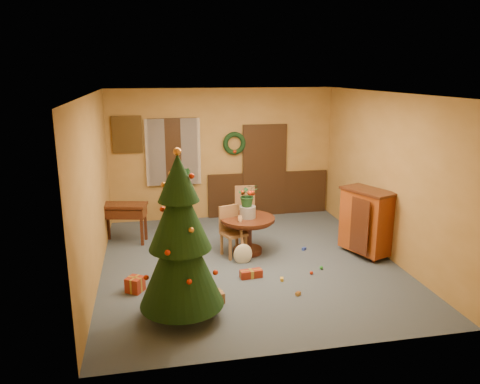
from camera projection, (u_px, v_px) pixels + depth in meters
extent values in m
plane|color=#33424A|center=(249.00, 262.00, 8.18)|extent=(5.50, 5.50, 0.00)
plane|color=silver|center=(250.00, 94.00, 7.45)|extent=(5.50, 5.50, 0.00)
plane|color=olive|center=(223.00, 154.00, 10.43)|extent=(5.00, 0.00, 5.00)
plane|color=olive|center=(302.00, 237.00, 5.20)|extent=(5.00, 0.00, 5.00)
plane|color=olive|center=(94.00, 189.00, 7.34)|extent=(0.00, 5.50, 5.50)
plane|color=olive|center=(387.00, 176.00, 8.29)|extent=(0.00, 5.50, 5.50)
cube|color=black|center=(268.00, 194.00, 10.82)|extent=(2.80, 0.06, 1.00)
cube|color=black|center=(264.00, 171.00, 10.66)|extent=(1.00, 0.08, 2.10)
cube|color=white|center=(264.00, 172.00, 10.70)|extent=(0.80, 0.03, 1.90)
cube|color=black|center=(173.00, 152.00, 10.14)|extent=(1.05, 0.08, 1.45)
cube|color=white|center=(173.00, 152.00, 10.17)|extent=(0.88, 0.03, 1.25)
cube|color=white|center=(155.00, 153.00, 10.02)|extent=(0.42, 0.02, 1.45)
cube|color=white|center=(191.00, 152.00, 10.17)|extent=(0.42, 0.02, 1.45)
torus|color=black|center=(234.00, 143.00, 10.33)|extent=(0.51, 0.11, 0.51)
cube|color=#4C3819|center=(127.00, 134.00, 9.87)|extent=(0.62, 0.05, 0.78)
cube|color=gray|center=(127.00, 134.00, 9.90)|extent=(0.48, 0.02, 0.62)
cylinder|color=black|center=(248.00, 219.00, 8.46)|extent=(0.99, 0.99, 0.05)
cylinder|color=black|center=(248.00, 222.00, 8.47)|extent=(0.88, 0.88, 0.04)
cylinder|color=black|center=(248.00, 235.00, 8.54)|extent=(0.16, 0.16, 0.55)
cylinder|color=black|center=(247.00, 250.00, 8.61)|extent=(0.53, 0.53, 0.09)
cylinder|color=slate|center=(248.00, 212.00, 8.43)|extent=(0.29, 0.29, 0.21)
imported|color=#1E4C23|center=(248.00, 195.00, 8.35)|extent=(0.37, 0.32, 0.42)
cube|color=olive|center=(234.00, 234.00, 8.38)|extent=(0.50, 0.50, 0.05)
cube|color=olive|center=(229.00, 218.00, 8.46)|extent=(0.38, 0.16, 0.47)
cube|color=olive|center=(237.00, 241.00, 8.64)|extent=(0.05, 0.05, 0.40)
cube|color=olive|center=(222.00, 244.00, 8.49)|extent=(0.05, 0.05, 0.40)
cube|color=olive|center=(246.00, 246.00, 8.38)|extent=(0.05, 0.05, 0.40)
cube|color=olive|center=(230.00, 250.00, 8.22)|extent=(0.05, 0.05, 0.40)
cube|color=olive|center=(243.00, 207.00, 9.94)|extent=(0.43, 0.43, 0.05)
cube|color=olive|center=(245.00, 197.00, 9.69)|extent=(0.42, 0.06, 0.49)
cube|color=olive|center=(237.00, 220.00, 9.81)|extent=(0.05, 0.05, 0.43)
cube|color=olive|center=(252.00, 219.00, 9.86)|extent=(0.05, 0.05, 0.43)
cube|color=olive|center=(234.00, 215.00, 10.13)|extent=(0.05, 0.05, 0.43)
cube|color=olive|center=(250.00, 215.00, 10.18)|extent=(0.05, 0.05, 0.43)
cylinder|color=black|center=(185.00, 211.00, 9.65)|extent=(0.11, 0.11, 0.88)
cylinder|color=black|center=(185.00, 190.00, 9.53)|extent=(0.35, 0.35, 0.03)
imported|color=#19471E|center=(184.00, 178.00, 9.47)|extent=(0.29, 0.25, 0.45)
cylinder|color=#382111|center=(183.00, 309.00, 6.33)|extent=(0.14, 0.14, 0.25)
cone|color=black|center=(181.00, 257.00, 6.14)|extent=(1.13, 1.13, 1.33)
cone|color=black|center=(179.00, 213.00, 5.99)|extent=(0.82, 0.82, 0.98)
cone|color=black|center=(178.00, 177.00, 5.87)|extent=(0.53, 0.53, 0.62)
sphere|color=orange|center=(177.00, 152.00, 5.79)|extent=(0.10, 0.10, 0.10)
cube|color=black|center=(123.00, 205.00, 8.97)|extent=(0.95, 0.62, 0.05)
cube|color=black|center=(124.00, 212.00, 9.00)|extent=(0.89, 0.57, 0.18)
cube|color=black|center=(105.00, 226.00, 9.00)|extent=(0.12, 0.31, 0.72)
cube|color=black|center=(144.00, 223.00, 9.14)|extent=(0.12, 0.31, 0.72)
cube|color=#551A09|center=(366.00, 221.00, 8.40)|extent=(0.75, 1.00, 1.11)
cube|color=black|center=(368.00, 191.00, 8.25)|extent=(0.82, 1.07, 0.04)
cylinder|color=black|center=(374.00, 260.00, 8.19)|extent=(0.06, 0.06, 0.08)
cylinder|color=black|center=(355.00, 245.00, 8.90)|extent=(0.06, 0.06, 0.08)
cube|color=brown|center=(213.00, 297.00, 6.75)|extent=(0.33, 0.28, 0.15)
cube|color=#B18F2F|center=(213.00, 297.00, 6.75)|extent=(0.29, 0.10, 0.16)
cube|color=#B18F2F|center=(213.00, 297.00, 6.75)|extent=(0.09, 0.22, 0.16)
cube|color=maroon|center=(135.00, 284.00, 7.08)|extent=(0.32, 0.32, 0.23)
cube|color=#B18F2F|center=(135.00, 284.00, 7.08)|extent=(0.21, 0.15, 0.23)
cube|color=#B18F2F|center=(135.00, 284.00, 7.08)|extent=(0.15, 0.21, 0.23)
cube|color=brown|center=(190.00, 292.00, 6.91)|extent=(0.31, 0.32, 0.14)
cube|color=#B18F2F|center=(190.00, 292.00, 6.91)|extent=(0.19, 0.23, 0.15)
cube|color=#B18F2F|center=(190.00, 292.00, 6.91)|extent=(0.17, 0.15, 0.15)
cube|color=maroon|center=(251.00, 274.00, 7.57)|extent=(0.37, 0.18, 0.13)
cube|color=#B18F2F|center=(251.00, 274.00, 7.57)|extent=(0.37, 0.06, 0.13)
cube|color=#B18F2F|center=(251.00, 274.00, 7.57)|extent=(0.07, 0.15, 0.13)
cube|color=#273FAA|center=(304.00, 249.00, 8.74)|extent=(0.09, 0.09, 0.05)
sphere|color=#238227|center=(321.00, 268.00, 7.89)|extent=(0.06, 0.06, 0.06)
cube|color=gold|center=(282.00, 279.00, 7.46)|extent=(0.07, 0.09, 0.05)
sphere|color=red|center=(311.00, 273.00, 7.69)|extent=(0.06, 0.06, 0.06)
cube|color=orange|center=(298.00, 294.00, 6.97)|extent=(0.09, 0.09, 0.05)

